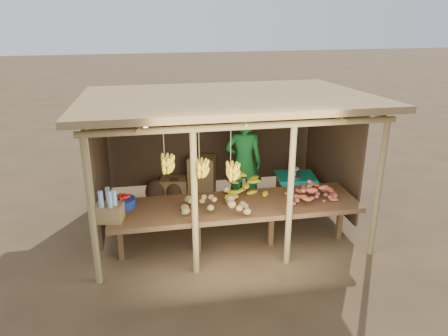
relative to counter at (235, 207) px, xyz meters
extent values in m
plane|color=brown|center=(0.00, 0.95, -0.74)|extent=(60.00, 60.00, 0.00)
cylinder|color=#A18853|center=(-2.10, -0.55, 0.36)|extent=(0.09, 0.09, 2.20)
cylinder|color=#A18853|center=(2.10, -0.55, 0.36)|extent=(0.09, 0.09, 2.20)
cylinder|color=#A18853|center=(-2.10, 2.45, 0.36)|extent=(0.09, 0.09, 2.20)
cylinder|color=#A18853|center=(2.10, 2.45, 0.36)|extent=(0.09, 0.09, 2.20)
cylinder|color=#A18853|center=(-0.70, -0.55, 0.36)|extent=(0.09, 0.09, 2.20)
cylinder|color=#A18853|center=(0.70, -0.55, 0.36)|extent=(0.09, 0.09, 2.20)
cylinder|color=#A18853|center=(0.00, -0.55, 1.46)|extent=(4.40, 0.09, 0.09)
cylinder|color=#A18853|center=(0.00, 2.45, 1.46)|extent=(4.40, 0.09, 0.09)
cube|color=#A4814C|center=(0.00, 0.95, 1.55)|extent=(4.70, 3.50, 0.28)
cube|color=#44311F|center=(0.00, 2.43, 0.47)|extent=(4.20, 0.04, 1.98)
cube|color=#44311F|center=(-2.08, 1.15, 0.47)|extent=(0.04, 2.40, 1.98)
cube|color=#44311F|center=(2.08, 1.15, 0.47)|extent=(0.04, 2.40, 1.98)
cube|color=brown|center=(0.00, 0.00, 0.02)|extent=(3.90, 1.05, 0.08)
cube|color=brown|center=(-1.80, 0.00, -0.38)|extent=(0.08, 0.08, 0.72)
cube|color=brown|center=(-0.60, 0.00, -0.38)|extent=(0.08, 0.08, 0.72)
cube|color=brown|center=(0.60, 0.00, -0.38)|extent=(0.08, 0.08, 0.72)
cube|color=brown|center=(1.80, 0.00, -0.38)|extent=(0.08, 0.08, 0.72)
cylinder|color=navy|center=(-1.72, 0.23, 0.13)|extent=(0.37, 0.37, 0.13)
cube|color=olive|center=(-1.90, -0.20, 0.18)|extent=(0.43, 0.37, 0.24)
imported|color=#19712A|center=(0.45, 1.38, 0.22)|extent=(0.77, 0.59, 1.92)
cube|color=brown|center=(1.47, 1.32, -0.44)|extent=(0.71, 0.63, 0.60)
cube|color=#0D968A|center=(1.47, 1.32, -0.11)|extent=(0.79, 0.70, 0.06)
cube|color=olive|center=(-0.24, 2.15, -0.51)|extent=(0.61, 0.54, 0.42)
cube|color=olive|center=(-0.24, 2.15, -0.09)|extent=(0.61, 0.54, 0.42)
cube|color=olive|center=(-0.81, 2.15, -0.51)|extent=(0.61, 0.54, 0.42)
ellipsoid|color=#44311F|center=(-1.19, 2.07, -0.50)|extent=(0.41, 0.41, 0.56)
ellipsoid|color=#44311F|center=(-0.81, 2.07, -0.50)|extent=(0.41, 0.41, 0.56)
camera|label=1|loc=(-1.31, -6.07, 3.00)|focal=35.00mm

